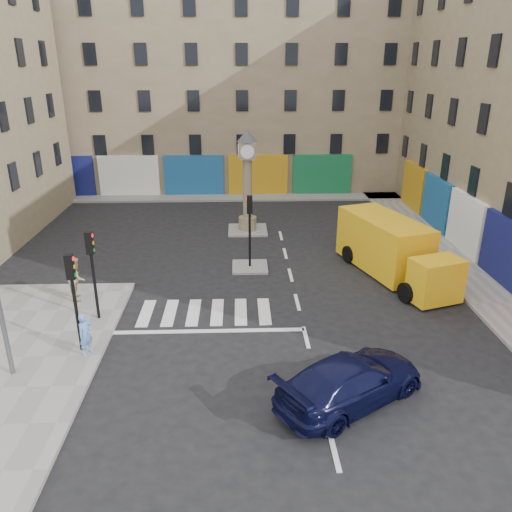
{
  "coord_description": "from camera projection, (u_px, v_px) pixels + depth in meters",
  "views": [
    {
      "loc": [
        -2.51,
        -15.67,
        9.93
      ],
      "look_at": [
        -1.8,
        4.57,
        2.0
      ],
      "focal_mm": 35.0,
      "sensor_mm": 36.0,
      "label": 1
    }
  ],
  "objects": [
    {
      "name": "traffic_light_left_near",
      "position": [
        73.0,
        288.0,
        17.25
      ],
      "size": [
        0.28,
        0.22,
        3.7
      ],
      "color": "black",
      "rests_on": "sidewalk_left"
    },
    {
      "name": "clock_pillar",
      "position": [
        247.0,
        175.0,
        29.95
      ],
      "size": [
        1.2,
        1.2,
        6.1
      ],
      "color": "#8E7E5D",
      "rests_on": "island_far"
    },
    {
      "name": "navy_sedan",
      "position": [
        351.0,
        380.0,
        15.37
      ],
      "size": [
        5.48,
        4.59,
        1.5
      ],
      "primitive_type": "imported",
      "rotation": [
        0.0,
        0.0,
        2.15
      ],
      "color": "black",
      "rests_on": "ground"
    },
    {
      "name": "island_far",
      "position": [
        248.0,
        230.0,
        31.23
      ],
      "size": [
        2.4,
        2.4,
        0.12
      ],
      "primitive_type": "cube",
      "color": "gray",
      "rests_on": "ground"
    },
    {
      "name": "sidewalk_right",
      "position": [
        440.0,
        250.0,
        27.84
      ],
      "size": [
        2.6,
        30.0,
        0.15
      ],
      "primitive_type": "cube",
      "color": "gray",
      "rests_on": "ground"
    },
    {
      "name": "yellow_van",
      "position": [
        392.0,
        249.0,
        24.42
      ],
      "size": [
        4.41,
        7.78,
        2.72
      ],
      "rotation": [
        0.0,
        0.0,
        0.32
      ],
      "color": "yellow",
      "rests_on": "ground"
    },
    {
      "name": "pedestrian_tan",
      "position": [
        76.0,
        278.0,
        21.72
      ],
      "size": [
        0.93,
        1.09,
        1.94
      ],
      "primitive_type": "imported",
      "rotation": [
        0.0,
        0.0,
        1.81
      ],
      "color": "#97885D",
      "rests_on": "sidewalk_left"
    },
    {
      "name": "sidewalk_far",
      "position": [
        220.0,
        197.0,
        38.79
      ],
      "size": [
        32.0,
        2.4,
        0.15
      ],
      "primitive_type": "cube",
      "color": "gray",
      "rests_on": "ground"
    },
    {
      "name": "pedestrian_blue",
      "position": [
        85.0,
        334.0,
        17.6
      ],
      "size": [
        0.62,
        0.69,
        1.57
      ],
      "primitive_type": "imported",
      "rotation": [
        0.0,
        0.0,
        1.02
      ],
      "color": "#6292E2",
      "rests_on": "sidewalk_left"
    },
    {
      "name": "island_near",
      "position": [
        250.0,
        267.0,
        25.64
      ],
      "size": [
        1.8,
        1.8,
        0.12
      ],
      "primitive_type": "cube",
      "color": "gray",
      "rests_on": "ground"
    },
    {
      "name": "traffic_light_island",
      "position": [
        250.0,
        220.0,
        24.72
      ],
      "size": [
        0.28,
        0.22,
        3.7
      ],
      "color": "black",
      "rests_on": "island_near"
    },
    {
      "name": "building_far",
      "position": [
        220.0,
        80.0,
        41.11
      ],
      "size": [
        32.0,
        10.0,
        17.0
      ],
      "primitive_type": "cube",
      "color": "gray",
      "rests_on": "ground"
    },
    {
      "name": "traffic_light_left_far",
      "position": [
        92.0,
        262.0,
        19.48
      ],
      "size": [
        0.28,
        0.22,
        3.7
      ],
      "color": "black",
      "rests_on": "sidewalk_left"
    },
    {
      "name": "ground",
      "position": [
        309.0,
        351.0,
        18.28
      ],
      "size": [
        120.0,
        120.0,
        0.0
      ],
      "primitive_type": "plane",
      "color": "black",
      "rests_on": "ground"
    }
  ]
}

